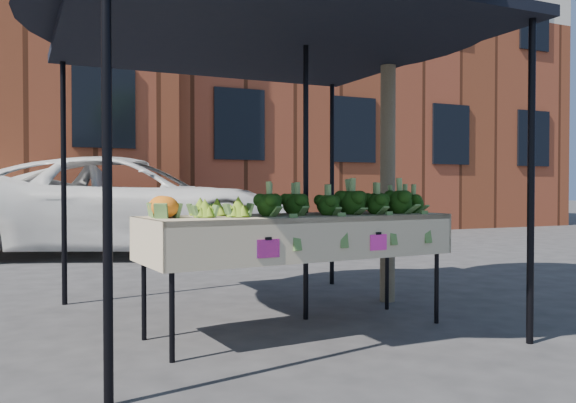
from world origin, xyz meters
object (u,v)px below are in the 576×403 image
object	(u,v)px
table	(299,273)
street_tree	(388,86)
vehicle	(129,79)
canopy	(264,156)

from	to	relation	value
table	street_tree	xyz separation A→B (m)	(1.32, 0.73, 1.66)
table	street_tree	bearing A→B (deg)	29.05
vehicle	street_tree	bearing A→B (deg)	-141.14
table	vehicle	world-z (taller)	vehicle
table	vehicle	distance (m)	6.52
table	street_tree	world-z (taller)	street_tree
street_tree	canopy	bearing A→B (deg)	-168.09
table	vehicle	size ratio (longest dim) A/B	0.42
canopy	street_tree	bearing A→B (deg)	11.91
canopy	street_tree	world-z (taller)	street_tree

